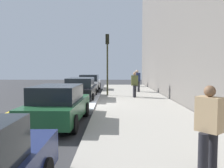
{
  "coord_description": "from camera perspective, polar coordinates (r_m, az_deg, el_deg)",
  "views": [
    {
      "loc": [
        -13.24,
        -1.86,
        2.19
      ],
      "look_at": [
        1.05,
        -1.86,
        1.16
      ],
      "focal_mm": 37.04,
      "sensor_mm": 36.0,
      "label": 1
    }
  ],
  "objects": [
    {
      "name": "parked_car_green",
      "position": [
        9.13,
        -13.09,
        -5.0
      ],
      "size": [
        4.38,
        2.01,
        1.51
      ],
      "color": "black",
      "rests_on": "ground"
    },
    {
      "name": "parked_car_white",
      "position": [
        22.0,
        -5.57,
        0.36
      ],
      "size": [
        4.12,
        1.93,
        1.51
      ],
      "color": "black",
      "rests_on": "ground"
    },
    {
      "name": "pedestrian_olive_coat",
      "position": [
        15.89,
        5.59,
        0.04
      ],
      "size": [
        0.57,
        0.47,
        1.72
      ],
      "color": "black",
      "rests_on": "sidewalk"
    },
    {
      "name": "pedestrian_blue_coat",
      "position": [
        25.01,
        5.78,
        1.4
      ],
      "size": [
        0.51,
        0.49,
        1.62
      ],
      "color": "black",
      "rests_on": "sidewalk"
    },
    {
      "name": "rolling_suitcase",
      "position": [
        25.53,
        5.79,
        0.2
      ],
      "size": [
        0.34,
        0.22,
        0.96
      ],
      "color": "#471E19",
      "rests_on": "sidewalk"
    },
    {
      "name": "ground_plane",
      "position": [
        13.54,
        -7.94,
        -5.22
      ],
      "size": [
        56.0,
        56.0,
        0.0
      ],
      "primitive_type": "plane",
      "color": "#333335"
    },
    {
      "name": "parked_car_black",
      "position": [
        15.4,
        -7.68,
        -1.25
      ],
      "size": [
        4.59,
        1.92,
        1.51
      ],
      "color": "black",
      "rests_on": "ground"
    },
    {
      "name": "sidewalk",
      "position": [
        13.48,
        6.14,
        -4.93
      ],
      "size": [
        28.0,
        4.6,
        0.15
      ],
      "primitive_type": "cube",
      "color": "#A39E93",
      "rests_on": "ground"
    },
    {
      "name": "pedestrian_tan_coat",
      "position": [
        4.9,
        22.77,
        -9.58
      ],
      "size": [
        0.54,
        0.51,
        1.69
      ],
      "color": "black",
      "rests_on": "sidewalk"
    },
    {
      "name": "lane_stripe_centre",
      "position": [
        14.34,
        -20.76,
        -4.92
      ],
      "size": [
        28.0,
        0.14,
        0.01
      ],
      "primitive_type": "cube",
      "color": "gold",
      "rests_on": "ground"
    },
    {
      "name": "traffic_light_pole",
      "position": [
        16.85,
        -1.16,
        7.34
      ],
      "size": [
        0.35,
        0.26,
        4.42
      ],
      "color": "#2D2D19",
      "rests_on": "sidewalk"
    },
    {
      "name": "pedestrian_navy_coat",
      "position": [
        19.55,
        6.19,
        0.96
      ],
      "size": [
        0.55,
        0.58,
        1.82
      ],
      "color": "black",
      "rests_on": "sidewalk"
    },
    {
      "name": "snow_bank_curb",
      "position": [
        13.72,
        -4.88,
        -4.61
      ],
      "size": [
        5.86,
        0.56,
        0.22
      ],
      "primitive_type": "cube",
      "color": "white",
      "rests_on": "ground"
    }
  ]
}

